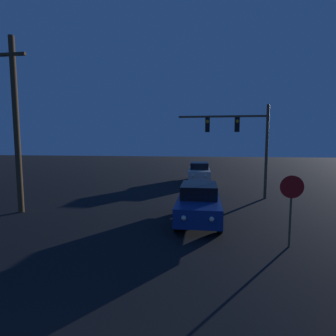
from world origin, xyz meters
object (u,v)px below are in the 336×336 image
object	(u,v)px
traffic_signal_mast	(242,136)
utility_pole	(16,124)
car_near	(199,202)
stop_sign	(291,197)
car_far	(199,172)

from	to	relation	value
traffic_signal_mast	utility_pole	world-z (taller)	utility_pole
car_near	utility_pole	distance (m)	9.64
stop_sign	car_near	bearing A→B (deg)	141.24
car_near	utility_pole	bearing A→B (deg)	-1.91
stop_sign	utility_pole	size ratio (longest dim) A/B	0.29
car_near	utility_pole	xyz separation A→B (m)	(-8.95, 0.32, 3.56)
stop_sign	utility_pole	world-z (taller)	utility_pole
car_near	stop_sign	distance (m)	4.08
car_far	stop_sign	bearing A→B (deg)	102.10
car_far	traffic_signal_mast	size ratio (longest dim) A/B	0.78
car_far	utility_pole	size ratio (longest dim) A/B	0.53
traffic_signal_mast	stop_sign	xyz separation A→B (m)	(0.54, -7.74, -2.19)
traffic_signal_mast	stop_sign	distance (m)	8.07
traffic_signal_mast	stop_sign	bearing A→B (deg)	-86.02
car_near	stop_sign	xyz separation A→B (m)	(3.10, -2.49, 0.88)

